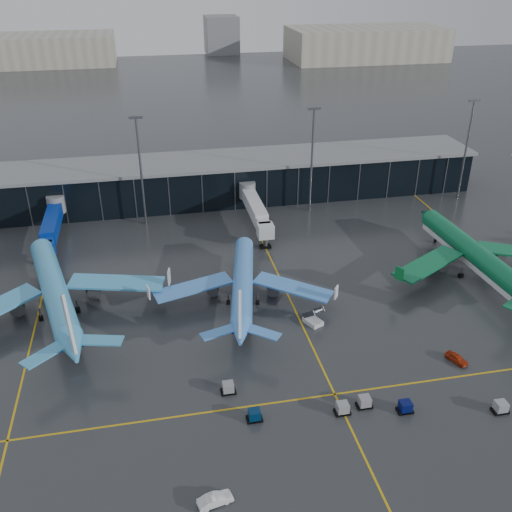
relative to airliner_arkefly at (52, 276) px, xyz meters
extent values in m
plane|color=#282B2D|center=(31.64, -15.92, -7.04)|extent=(600.00, 600.00, 0.00)
cube|color=black|center=(31.64, 46.08, -2.04)|extent=(140.00, 16.00, 10.00)
cube|color=slate|center=(31.64, 46.08, 3.26)|extent=(142.00, 17.00, 0.80)
cylinder|color=#595B60|center=(-3.36, 37.58, -1.84)|extent=(4.00, 4.00, 4.00)
cube|color=navy|center=(-3.36, 24.08, -2.64)|extent=(3.00, 24.00, 3.00)
cylinder|color=#595B60|center=(-3.36, 16.58, -5.74)|extent=(1.00, 1.00, 2.60)
cylinder|color=#595B60|center=(41.64, 37.58, -1.84)|extent=(4.00, 4.00, 4.00)
cube|color=silver|center=(41.64, 24.08, -2.64)|extent=(3.00, 24.00, 3.00)
cylinder|color=#595B60|center=(41.64, 16.58, -5.74)|extent=(1.00, 1.00, 2.60)
cylinder|color=#595B60|center=(16.64, 34.08, 5.46)|extent=(0.50, 0.50, 25.00)
cube|color=#595B60|center=(16.64, 34.08, 18.16)|extent=(3.00, 0.40, 0.60)
cylinder|color=#595B60|center=(56.64, 34.08, 5.46)|extent=(0.50, 0.50, 25.00)
cube|color=#595B60|center=(56.64, 34.08, 18.16)|extent=(3.00, 0.40, 0.60)
cylinder|color=#595B60|center=(96.64, 34.08, 5.46)|extent=(0.50, 0.50, 25.00)
cube|color=#595B60|center=(96.64, 34.08, 18.16)|extent=(3.00, 0.40, 0.60)
cube|color=#B2AD99|center=(151.64, 244.08, 1.96)|extent=(90.00, 42.00, 18.00)
cube|color=#B2AD99|center=(-28.36, 264.08, 0.96)|extent=(70.00, 38.00, 16.00)
cube|color=#B2AD99|center=(71.64, 284.08, 3.96)|extent=(20.00, 20.00, 22.00)
cube|color=gold|center=(-3.36, 4.08, -7.03)|extent=(0.30, 120.00, 0.02)
cube|color=gold|center=(41.64, 4.08, -7.03)|extent=(0.30, 120.00, 0.02)
cube|color=gold|center=(86.64, 4.08, -7.03)|extent=(0.30, 120.00, 0.02)
cube|color=gold|center=(41.64, -30.92, -7.03)|extent=(220.00, 0.30, 0.02)
cube|color=black|center=(44.89, -34.14, -6.86)|extent=(2.20, 1.50, 0.36)
cube|color=gray|center=(44.89, -34.14, -6.09)|extent=(1.60, 1.50, 1.50)
cube|color=black|center=(63.08, -38.87, -6.86)|extent=(2.20, 1.50, 0.36)
cube|color=gray|center=(63.08, -38.87, -6.09)|extent=(1.60, 1.50, 1.50)
cube|color=black|center=(29.20, -33.64, -6.86)|extent=(2.20, 1.50, 0.36)
cube|color=#052040|center=(29.20, -33.64, -6.09)|extent=(1.60, 1.50, 1.50)
cube|color=black|center=(41.44, -34.74, -6.86)|extent=(2.20, 1.50, 0.36)
cube|color=gray|center=(41.44, -34.74, -6.09)|extent=(1.60, 1.50, 1.50)
cube|color=black|center=(26.55, -27.47, -6.86)|extent=(2.20, 1.50, 0.36)
cube|color=gray|center=(26.55, -27.47, -6.09)|extent=(1.60, 1.50, 1.50)
cube|color=black|center=(50.09, -36.21, -6.86)|extent=(2.20, 1.50, 0.36)
cube|color=#050C45|center=(50.09, -36.21, -6.09)|extent=(1.60, 1.50, 1.50)
cube|color=silver|center=(43.61, -13.09, -6.64)|extent=(3.33, 3.82, 0.80)
cube|color=silver|center=(43.61, -13.09, -4.74)|extent=(2.63, 3.24, 2.29)
imported|color=#A92B0D|center=(62.67, -27.55, -6.39)|extent=(2.83, 4.09, 1.29)
imported|color=silver|center=(22.12, -45.93, -6.35)|extent=(4.39, 2.31, 1.38)
camera|label=1|loc=(17.88, -90.81, 49.62)|focal=40.00mm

